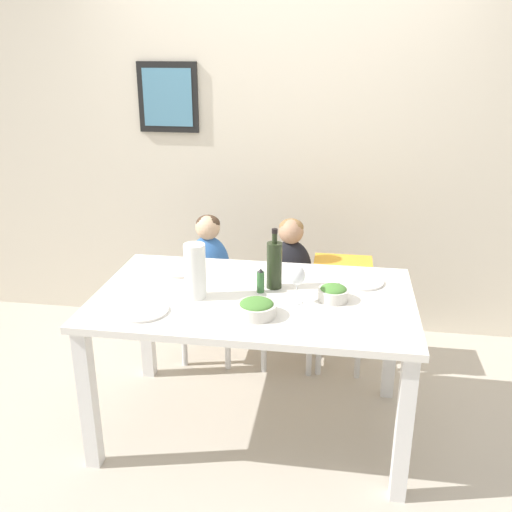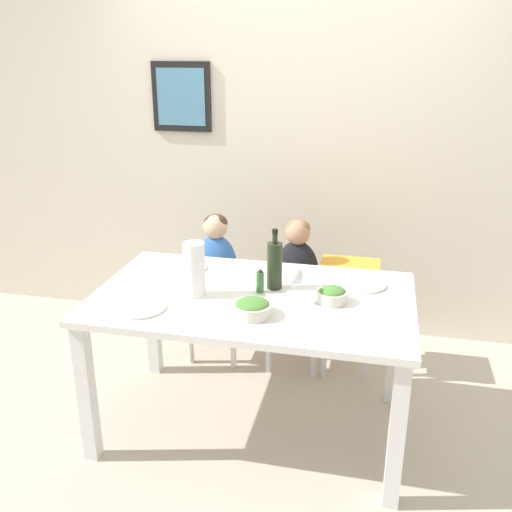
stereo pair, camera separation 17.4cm
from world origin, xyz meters
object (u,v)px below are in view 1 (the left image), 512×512
(person_child_left, at_px, (209,255))
(wine_bottle, at_px, (274,264))
(salad_bowl_large, at_px, (257,308))
(chair_far_left, at_px, (210,302))
(wine_glass_near, at_px, (297,276))
(chair_far_center, at_px, (289,307))
(dinner_plate_back_right, at_px, (360,281))
(salad_bowl_small, at_px, (333,293))
(dinner_plate_back_left, at_px, (181,270))
(dinner_plate_front_left, at_px, (142,311))
(chair_right_highchair, at_px, (342,287))
(paper_towel_roll, at_px, (195,271))
(person_child_center, at_px, (290,259))

(person_child_left, distance_m, wine_bottle, 0.78)
(salad_bowl_large, bearing_deg, person_child_left, 115.78)
(chair_far_left, xyz_separation_m, wine_glass_near, (0.61, -0.75, 0.52))
(chair_far_center, bearing_deg, dinner_plate_back_right, -47.97)
(person_child_left, bearing_deg, salad_bowl_small, -41.54)
(chair_far_left, distance_m, dinner_plate_back_left, 0.59)
(dinner_plate_front_left, bearing_deg, chair_far_left, 85.06)
(wine_bottle, bearing_deg, person_child_left, 129.49)
(chair_far_left, distance_m, chair_right_highchair, 0.85)
(dinner_plate_front_left, bearing_deg, salad_bowl_small, 17.28)
(chair_far_center, distance_m, chair_right_highchair, 0.36)
(paper_towel_roll, bearing_deg, salad_bowl_large, -25.85)
(person_child_center, relative_size, dinner_plate_back_right, 2.09)
(paper_towel_roll, height_order, wine_glass_near, paper_towel_roll)
(chair_right_highchair, bearing_deg, dinner_plate_back_right, -78.76)
(wine_bottle, bearing_deg, salad_bowl_large, -96.64)
(dinner_plate_back_right, bearing_deg, salad_bowl_small, -119.27)
(paper_towel_roll, height_order, salad_bowl_small, paper_towel_roll)
(chair_far_center, height_order, dinner_plate_front_left, dinner_plate_front_left)
(paper_towel_roll, height_order, dinner_plate_front_left, paper_towel_roll)
(dinner_plate_front_left, height_order, dinner_plate_back_right, same)
(dinner_plate_back_right, bearing_deg, dinner_plate_front_left, -153.00)
(salad_bowl_large, height_order, dinner_plate_back_left, salad_bowl_large)
(chair_far_center, xyz_separation_m, wine_bottle, (-0.03, -0.59, 0.51))
(chair_far_left, distance_m, person_child_left, 0.32)
(wine_bottle, relative_size, salad_bowl_small, 2.10)
(person_child_left, height_order, wine_glass_near, person_child_left)
(chair_right_highchair, xyz_separation_m, dinner_plate_back_right, (0.09, -0.45, 0.23))
(wine_bottle, relative_size, dinner_plate_front_left, 1.30)
(chair_far_center, height_order, wine_glass_near, wine_glass_near)
(salad_bowl_large, distance_m, dinner_plate_back_left, 0.69)
(chair_far_center, height_order, dinner_plate_back_left, dinner_plate_back_left)
(chair_far_left, bearing_deg, wine_bottle, -50.47)
(wine_glass_near, height_order, salad_bowl_large, wine_glass_near)
(chair_far_center, height_order, paper_towel_roll, paper_towel_roll)
(salad_bowl_large, bearing_deg, chair_far_center, 85.84)
(chair_right_highchair, bearing_deg, paper_towel_roll, -132.98)
(chair_right_highchair, xyz_separation_m, salad_bowl_large, (-0.39, -0.92, 0.27))
(salad_bowl_small, bearing_deg, dinner_plate_front_left, -162.72)
(wine_bottle, bearing_deg, chair_right_highchair, 59.37)
(chair_right_highchair, relative_size, salad_bowl_large, 3.88)
(person_child_center, bearing_deg, wine_bottle, -92.74)
(salad_bowl_small, height_order, dinner_plate_back_right, salad_bowl_small)
(wine_bottle, bearing_deg, dinner_plate_back_left, 164.30)
(wine_glass_near, relative_size, dinner_plate_back_right, 0.78)
(chair_far_left, distance_m, dinner_plate_back_right, 1.10)
(person_child_center, bearing_deg, chair_right_highchair, -0.16)
(chair_far_left, distance_m, wine_glass_near, 1.10)
(chair_far_center, xyz_separation_m, person_child_center, (0.00, 0.00, 0.32))
(dinner_plate_back_right, bearing_deg, wine_bottle, -163.16)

